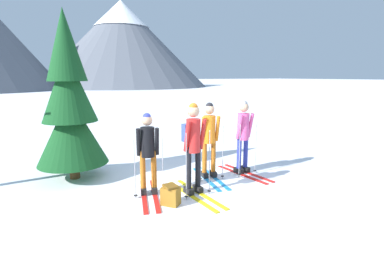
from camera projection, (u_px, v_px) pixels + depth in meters
name	position (u px, v px, depth m)	size (l,w,h in m)	color
ground_plane	(197.00, 187.00, 6.49)	(400.00, 400.00, 0.00)	white
skier_in_black	(148.00, 151.00, 5.92)	(0.81, 1.71, 1.66)	red
skier_in_red	(193.00, 143.00, 5.92)	(0.61, 1.80, 1.85)	yellow
skier_in_orange	(209.00, 137.00, 6.89)	(0.62, 1.68, 1.77)	#1E84D1
skier_in_pink	(243.00, 134.00, 7.22)	(0.61, 1.68, 1.79)	red
pine_tree_near	(69.00, 104.00, 6.71)	(1.58, 1.58, 3.81)	#51381E
backpack_on_snow_front	(171.00, 195.00, 5.56)	(0.39, 0.40, 0.38)	#99661E
mountain_ridge_distant	(47.00, 33.00, 56.39)	(65.27, 39.26, 21.58)	slate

